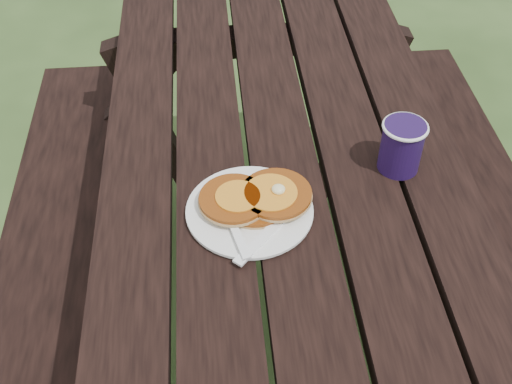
{
  "coord_description": "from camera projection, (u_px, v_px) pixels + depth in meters",
  "views": [
    {
      "loc": [
        -0.14,
        -0.95,
        1.63
      ],
      "look_at": [
        -0.07,
        -0.1,
        0.8
      ],
      "focal_mm": 45.0,
      "sensor_mm": 36.0,
      "label": 1
    }
  ],
  "objects": [
    {
      "name": "pancake_stack",
      "position": [
        256.0,
        198.0,
        1.22
      ],
      "size": [
        0.22,
        0.14,
        0.04
      ],
      "rotation": [
        0.0,
        0.0,
        0.35
      ],
      "color": "#863E0F",
      "rests_on": "plate"
    },
    {
      "name": "ground",
      "position": [
        278.0,
        368.0,
        1.82
      ],
      "size": [
        60.0,
        60.0,
        0.0
      ],
      "primitive_type": "plane",
      "color": "#283D1A",
      "rests_on": "ground"
    },
    {
      "name": "fork",
      "position": [
        238.0,
        237.0,
        1.15
      ],
      "size": [
        0.07,
        0.16,
        0.01
      ],
      "primitive_type": null,
      "rotation": [
        0.0,
        0.0,
        0.23
      ],
      "color": "white",
      "rests_on": "plate"
    },
    {
      "name": "knife",
      "position": [
        267.0,
        233.0,
        1.17
      ],
      "size": [
        0.14,
        0.15,
        0.0
      ],
      "primitive_type": "cube",
      "rotation": [
        0.0,
        0.0,
        -0.73
      ],
      "color": "white",
      "rests_on": "plate"
    },
    {
      "name": "coffee_cup",
      "position": [
        402.0,
        144.0,
        1.27
      ],
      "size": [
        0.09,
        0.09,
        0.11
      ],
      "rotation": [
        0.0,
        0.0,
        -0.25
      ],
      "color": "#1F0E3C",
      "rests_on": "picnic_table"
    },
    {
      "name": "picnic_table",
      "position": [
        281.0,
        289.0,
        1.57
      ],
      "size": [
        1.36,
        1.8,
        0.75
      ],
      "color": "black",
      "rests_on": "ground"
    },
    {
      "name": "plate",
      "position": [
        250.0,
        211.0,
        1.22
      ],
      "size": [
        0.26,
        0.26,
        0.01
      ],
      "primitive_type": "cylinder",
      "rotation": [
        0.0,
        0.0,
        0.1
      ],
      "color": "white",
      "rests_on": "picnic_table"
    }
  ]
}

